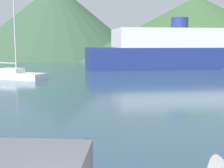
# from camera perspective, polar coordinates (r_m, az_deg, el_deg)

# --- Properties ---
(sailboat_inner) EXTENTS (6.99, 4.07, 10.72)m
(sailboat_inner) POSITION_cam_1_polar(r_m,az_deg,el_deg) (31.16, -17.77, 1.74)
(sailboat_inner) COLOR white
(sailboat_inner) RESTS_ON ground_plane
(ferry_distant) EXTENTS (27.14, 14.89, 6.93)m
(ferry_distant) POSITION_cam_1_polar(r_m,az_deg,el_deg) (44.94, 12.14, 6.00)
(ferry_distant) COLOR navy
(ferry_distant) RESTS_ON ground_plane
(hill_west) EXTENTS (42.75, 42.75, 17.61)m
(hill_west) POSITION_cam_1_polar(r_m,az_deg,el_deg) (77.87, -10.15, 11.32)
(hill_west) COLOR #38563D
(hill_west) RESTS_ON ground_plane
(hill_central) EXTENTS (48.93, 48.93, 12.77)m
(hill_central) POSITION_cam_1_polar(r_m,az_deg,el_deg) (66.41, 15.14, 9.79)
(hill_central) COLOR #3D6038
(hill_central) RESTS_ON ground_plane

